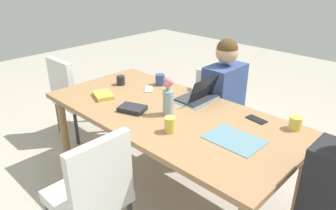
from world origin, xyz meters
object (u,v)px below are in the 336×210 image
at_px(coffee_mug_centre_left, 160,80).
at_px(coffee_mug_centre_right, 170,125).
at_px(book_red_cover, 103,95).
at_px(phone_black, 256,119).
at_px(coffee_mug_near_left, 295,123).
at_px(coffee_mug_near_right, 121,80).
at_px(person_far_left_mid, 223,108).
at_px(book_blue_cover, 132,109).
at_px(laptop_far_left_mid, 198,95).
at_px(flower_vase, 168,97).
at_px(chair_near_left_far, 93,190).
at_px(chair_head_left_right_near, 73,94).
at_px(dining_table, 168,119).
at_px(phone_silver, 149,89).
at_px(chair_far_left_mid, 220,107).

relative_size(coffee_mug_centre_left, coffee_mug_centre_right, 0.94).
relative_size(book_red_cover, phone_black, 1.33).
bearing_deg(coffee_mug_near_left, coffee_mug_near_right, -169.24).
bearing_deg(coffee_mug_near_right, person_far_left_mid, 40.29).
bearing_deg(coffee_mug_centre_left, book_blue_cover, -65.79).
height_order(laptop_far_left_mid, coffee_mug_centre_right, laptop_far_left_mid).
bearing_deg(laptop_far_left_mid, person_far_left_mid, 91.81).
xyz_separation_m(coffee_mug_centre_left, book_blue_cover, (0.25, -0.55, -0.03)).
bearing_deg(coffee_mug_near_right, phone_black, 10.24).
height_order(coffee_mug_near_right, coffee_mug_centre_right, coffee_mug_centre_right).
relative_size(flower_vase, coffee_mug_near_right, 3.48).
xyz_separation_m(chair_near_left_far, phone_black, (0.47, 1.13, 0.25)).
bearing_deg(coffee_mug_centre_left, chair_head_left_right_near, -157.39).
height_order(dining_table, phone_silver, phone_silver).
distance_m(coffee_mug_near_right, book_blue_cover, 0.59).
relative_size(coffee_mug_centre_right, book_red_cover, 0.54).
xyz_separation_m(person_far_left_mid, book_red_cover, (-0.61, -0.92, 0.23)).
height_order(chair_head_left_right_near, flower_vase, flower_vase).
relative_size(chair_far_left_mid, book_red_cover, 4.50).
bearing_deg(phone_black, coffee_mug_near_left, -158.49).
xyz_separation_m(person_far_left_mid, book_blue_cover, (-0.22, -0.92, 0.23)).
xyz_separation_m(laptop_far_left_mid, coffee_mug_centre_right, (0.20, -0.56, 0.01)).
height_order(chair_near_left_far, book_red_cover, chair_near_left_far).
bearing_deg(coffee_mug_centre_left, dining_table, -38.59).
height_order(flower_vase, coffee_mug_near_left, flower_vase).
xyz_separation_m(coffee_mug_near_left, coffee_mug_near_right, (-1.55, -0.29, -0.00)).
height_order(coffee_mug_near_right, coffee_mug_centre_left, coffee_mug_centre_left).
xyz_separation_m(coffee_mug_near_left, coffee_mug_centre_left, (-1.28, -0.04, 0.01)).
bearing_deg(chair_far_left_mid, chair_near_left_far, -84.28).
bearing_deg(laptop_far_left_mid, chair_head_left_right_near, -165.51).
bearing_deg(flower_vase, laptop_far_left_mid, 91.46).
bearing_deg(book_red_cover, coffee_mug_centre_left, 95.48).
distance_m(person_far_left_mid, coffee_mug_near_right, 1.00).
xyz_separation_m(chair_near_left_far, chair_head_left_right_near, (-1.49, 0.75, 0.00)).
bearing_deg(chair_head_left_right_near, flower_vase, -0.15).
xyz_separation_m(chair_near_left_far, coffee_mug_near_left, (0.73, 1.19, 0.29)).
relative_size(chair_far_left_mid, coffee_mug_centre_right, 8.36).
bearing_deg(book_blue_cover, person_far_left_mid, 55.67).
bearing_deg(coffee_mug_centre_right, chair_far_left_mid, 106.05).
height_order(coffee_mug_near_left, coffee_mug_centre_left, coffee_mug_centre_left).
relative_size(laptop_far_left_mid, coffee_mug_centre_left, 3.15).
bearing_deg(person_far_left_mid, book_blue_cover, -103.53).
distance_m(book_red_cover, phone_black, 1.28).
xyz_separation_m(coffee_mug_centre_left, coffee_mug_centre_right, (0.68, -0.58, 0.00)).
relative_size(chair_far_left_mid, flower_vase, 3.07).
bearing_deg(phone_black, laptop_far_left_mid, 8.89).
xyz_separation_m(coffee_mug_near_left, book_red_cover, (-1.42, -0.59, -0.03)).
height_order(laptop_far_left_mid, phone_black, laptop_far_left_mid).
bearing_deg(chair_far_left_mid, phone_silver, -123.02).
bearing_deg(phone_silver, flower_vase, -162.24).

